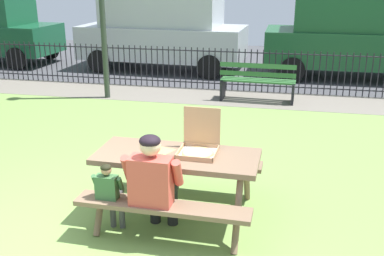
{
  "coord_description": "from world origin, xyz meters",
  "views": [
    {
      "loc": [
        1.99,
        -3.47,
        2.66
      ],
      "look_at": [
        0.85,
        1.94,
        0.75
      ],
      "focal_mm": 42.35,
      "sensor_mm": 36.0,
      "label": 1
    }
  ],
  "objects_px": {
    "adult_at_table": "(154,182)",
    "park_bench_center": "(258,82)",
    "parked_car_center": "(356,36)",
    "child_at_table": "(110,191)",
    "pizza_slice_on_table": "(161,150)",
    "pizza_box_open": "(199,145)",
    "parked_car_left": "(163,31)",
    "picnic_table_foreground": "(177,168)"
  },
  "relations": [
    {
      "from": "parked_car_center",
      "to": "child_at_table",
      "type": "bearing_deg",
      "value": -111.99
    },
    {
      "from": "adult_at_table",
      "to": "picnic_table_foreground",
      "type": "bearing_deg",
      "value": 76.75
    },
    {
      "from": "picnic_table_foreground",
      "to": "child_at_table",
      "type": "bearing_deg",
      "value": -138.68
    },
    {
      "from": "picnic_table_foreground",
      "to": "parked_car_left",
      "type": "distance_m",
      "value": 8.35
    },
    {
      "from": "picnic_table_foreground",
      "to": "pizza_box_open",
      "type": "bearing_deg",
      "value": 22.87
    },
    {
      "from": "parked_car_center",
      "to": "adult_at_table",
      "type": "bearing_deg",
      "value": -109.25
    },
    {
      "from": "parked_car_left",
      "to": "parked_car_center",
      "type": "height_order",
      "value": "same"
    },
    {
      "from": "park_bench_center",
      "to": "child_at_table",
      "type": "bearing_deg",
      "value": -101.28
    },
    {
      "from": "parked_car_left",
      "to": "pizza_slice_on_table",
      "type": "bearing_deg",
      "value": -74.82
    },
    {
      "from": "park_bench_center",
      "to": "parked_car_left",
      "type": "relative_size",
      "value": 0.34
    },
    {
      "from": "parked_car_left",
      "to": "picnic_table_foreground",
      "type": "bearing_deg",
      "value": -73.65
    },
    {
      "from": "parked_car_left",
      "to": "child_at_table",
      "type": "bearing_deg",
      "value": -78.34
    },
    {
      "from": "pizza_slice_on_table",
      "to": "parked_car_center",
      "type": "xyz_separation_m",
      "value": [
        3.04,
        7.95,
        0.32
      ]
    },
    {
      "from": "pizza_box_open",
      "to": "adult_at_table",
      "type": "height_order",
      "value": "pizza_box_open"
    },
    {
      "from": "pizza_slice_on_table",
      "to": "park_bench_center",
      "type": "relative_size",
      "value": 0.17
    },
    {
      "from": "picnic_table_foreground",
      "to": "parked_car_center",
      "type": "height_order",
      "value": "parked_car_center"
    },
    {
      "from": "pizza_slice_on_table",
      "to": "child_at_table",
      "type": "relative_size",
      "value": 0.33
    },
    {
      "from": "picnic_table_foreground",
      "to": "pizza_slice_on_table",
      "type": "distance_m",
      "value": 0.27
    },
    {
      "from": "park_bench_center",
      "to": "pizza_slice_on_table",
      "type": "bearing_deg",
      "value": -98.18
    },
    {
      "from": "child_at_table",
      "to": "park_bench_center",
      "type": "bearing_deg",
      "value": 78.72
    },
    {
      "from": "pizza_slice_on_table",
      "to": "adult_at_table",
      "type": "distance_m",
      "value": 0.57
    },
    {
      "from": "pizza_box_open",
      "to": "pizza_slice_on_table",
      "type": "distance_m",
      "value": 0.43
    },
    {
      "from": "picnic_table_foreground",
      "to": "child_at_table",
      "type": "height_order",
      "value": "child_at_table"
    },
    {
      "from": "picnic_table_foreground",
      "to": "adult_at_table",
      "type": "height_order",
      "value": "adult_at_table"
    },
    {
      "from": "picnic_table_foreground",
      "to": "parked_car_center",
      "type": "bearing_deg",
      "value": 70.39
    },
    {
      "from": "adult_at_table",
      "to": "park_bench_center",
      "type": "height_order",
      "value": "adult_at_table"
    },
    {
      "from": "park_bench_center",
      "to": "parked_car_left",
      "type": "distance_m",
      "value": 4.12
    },
    {
      "from": "child_at_table",
      "to": "pizza_box_open",
      "type": "bearing_deg",
      "value": 36.91
    },
    {
      "from": "adult_at_table",
      "to": "parked_car_left",
      "type": "height_order",
      "value": "parked_car_left"
    },
    {
      "from": "pizza_slice_on_table",
      "to": "parked_car_center",
      "type": "relative_size",
      "value": 0.06
    },
    {
      "from": "pizza_slice_on_table",
      "to": "pizza_box_open",
      "type": "bearing_deg",
      "value": 5.54
    },
    {
      "from": "child_at_table",
      "to": "parked_car_center",
      "type": "bearing_deg",
      "value": 68.01
    },
    {
      "from": "child_at_table",
      "to": "parked_car_left",
      "type": "distance_m",
      "value": 8.72
    },
    {
      "from": "pizza_box_open",
      "to": "parked_car_left",
      "type": "bearing_deg",
      "value": 108.06
    },
    {
      "from": "picnic_table_foreground",
      "to": "parked_car_left",
      "type": "relative_size",
      "value": 0.39
    },
    {
      "from": "picnic_table_foreground",
      "to": "adult_at_table",
      "type": "relative_size",
      "value": 1.54
    },
    {
      "from": "pizza_box_open",
      "to": "parked_car_left",
      "type": "relative_size",
      "value": 0.1
    },
    {
      "from": "pizza_box_open",
      "to": "pizza_slice_on_table",
      "type": "xyz_separation_m",
      "value": [
        -0.42,
        -0.04,
        -0.08
      ]
    },
    {
      "from": "adult_at_table",
      "to": "park_bench_center",
      "type": "bearing_deg",
      "value": 83.36
    },
    {
      "from": "pizza_slice_on_table",
      "to": "park_bench_center",
      "type": "bearing_deg",
      "value": 81.82
    },
    {
      "from": "child_at_table",
      "to": "park_bench_center",
      "type": "relative_size",
      "value": 0.52
    },
    {
      "from": "parked_car_center",
      "to": "parked_car_left",
      "type": "bearing_deg",
      "value": -180.0
    }
  ]
}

